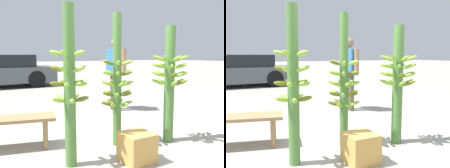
{
  "view_description": "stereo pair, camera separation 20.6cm",
  "coord_description": "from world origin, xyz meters",
  "views": [
    {
      "loc": [
        -1.62,
        -2.39,
        1.2
      ],
      "look_at": [
        -0.05,
        0.23,
        0.83
      ],
      "focal_mm": 40.0,
      "sensor_mm": 36.0,
      "label": 1
    },
    {
      "loc": [
        -1.44,
        -2.49,
        1.2
      ],
      "look_at": [
        -0.05,
        0.23,
        0.83
      ],
      "focal_mm": 40.0,
      "sensor_mm": 36.0,
      "label": 2
    }
  ],
  "objects": [
    {
      "name": "ground_plane",
      "position": [
        0.0,
        0.0,
        0.0
      ],
      "size": [
        80.0,
        80.0,
        0.0
      ],
      "primitive_type": "plane",
      "color": "#9E998E"
    },
    {
      "name": "vendor_person",
      "position": [
        1.18,
        2.13,
        0.92
      ],
      "size": [
        0.25,
        0.63,
        1.55
      ],
      "rotation": [
        0.0,
        0.0,
        1.72
      ],
      "color": "brown",
      "rests_on": "ground_plane"
    },
    {
      "name": "banana_stalk_right",
      "position": [
        0.77,
        0.09,
        0.84
      ],
      "size": [
        0.5,
        0.5,
        1.58
      ],
      "color": "#4C7A38",
      "rests_on": "ground_plane"
    },
    {
      "name": "banana_stalk_center",
      "position": [
        0.09,
        0.32,
        0.85
      ],
      "size": [
        0.44,
        0.44,
        1.72
      ],
      "color": "#4C7A38",
      "rests_on": "ground_plane"
    },
    {
      "name": "produce_crate",
      "position": [
        -0.01,
        -0.25,
        0.17
      ],
      "size": [
        0.33,
        0.33,
        0.33
      ],
      "color": "#C69347",
      "rests_on": "ground_plane"
    },
    {
      "name": "banana_stalk_left",
      "position": [
        -0.67,
        0.05,
        0.88
      ],
      "size": [
        0.41,
        0.41,
        1.71
      ],
      "color": "#4C7A38",
      "rests_on": "ground_plane"
    }
  ]
}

